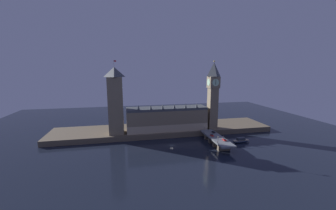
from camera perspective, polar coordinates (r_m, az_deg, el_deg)
name	(u,v)px	position (r m, az deg, el deg)	size (l,w,h in m)	color
ground_plane	(172,145)	(179.18, 1.02, -11.14)	(400.00, 400.00, 0.00)	black
embankment	(163,130)	(214.50, -1.31, -6.82)	(220.00, 42.00, 5.04)	brown
parliament_hall	(167,119)	(202.62, -0.33, -3.79)	(77.81, 19.24, 27.07)	#7F7056
clock_tower	(213,93)	(208.27, 12.37, 3.19)	(10.51, 10.62, 67.45)	#7F7056
victoria_tower	(115,101)	(193.30, -14.34, 1.12)	(13.40, 13.40, 67.25)	#7F7056
bridge	(216,140)	(185.33, 13.26, -9.29)	(11.90, 46.00, 6.40)	slate
car_northbound_lead	(212,135)	(186.54, 12.07, -8.20)	(1.91, 4.39, 1.43)	red
car_southbound_lead	(224,140)	(177.49, 15.38, -9.27)	(2.10, 4.07, 1.56)	red
car_southbound_trail	(213,132)	(195.93, 12.49, -7.32)	(2.02, 4.31, 1.48)	black
pedestrian_near_rail	(218,142)	(170.63, 13.63, -9.92)	(0.38, 0.38, 1.73)	black
pedestrian_mid_walk	(223,137)	(184.45, 15.12, -8.46)	(0.38, 0.38, 1.72)	black
street_lamp_near	(218,139)	(168.56, 13.71, -9.16)	(1.34, 0.60, 5.96)	#2D3333
street_lamp_far	(204,128)	(194.09, 9.97, -6.35)	(1.34, 0.60, 6.50)	#2D3333
boat_downstream	(241,141)	(196.15, 19.53, -9.32)	(16.58, 5.07, 4.54)	#1E2842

